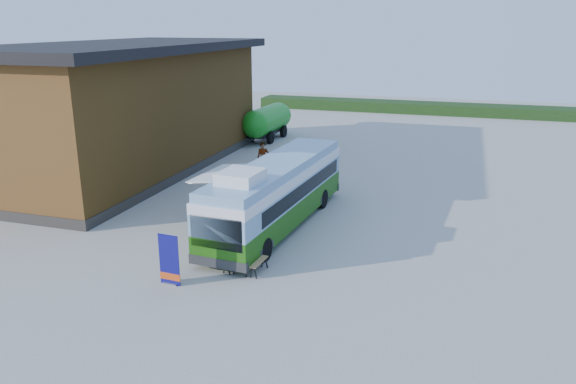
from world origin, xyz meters
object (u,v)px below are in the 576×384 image
(picnic_table, at_px, (245,256))
(person_b, at_px, (263,176))
(bus, at_px, (277,192))
(slurry_tanker, at_px, (267,120))
(banner, at_px, (169,264))
(person_a, at_px, (263,158))

(picnic_table, height_order, person_b, person_b)
(bus, relative_size, picnic_table, 8.03)
(bus, height_order, person_b, bus)
(bus, xyz_separation_m, slurry_tanker, (-6.83, 17.89, -0.14))
(banner, bearing_deg, person_a, 102.02)
(picnic_table, bearing_deg, person_a, 111.27)
(banner, height_order, slurry_tanker, slurry_tanker)
(picnic_table, xyz_separation_m, person_b, (-2.84, 9.55, 0.26))
(banner, bearing_deg, person_b, 98.38)
(picnic_table, bearing_deg, bus, 98.77)
(banner, height_order, picnic_table, banner)
(slurry_tanker, bearing_deg, person_a, -68.86)
(bus, distance_m, person_a, 8.88)
(banner, distance_m, person_b, 11.39)
(person_a, xyz_separation_m, slurry_tanker, (-3.23, 9.81, 0.49))
(slurry_tanker, bearing_deg, bus, -66.20)
(picnic_table, distance_m, person_a, 13.39)
(picnic_table, bearing_deg, person_b, 110.44)
(picnic_table, xyz_separation_m, slurry_tanker, (-7.23, 22.58, 0.91))
(person_b, bearing_deg, bus, 56.92)
(person_a, distance_m, slurry_tanker, 10.33)
(bus, relative_size, slurry_tanker, 1.61)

